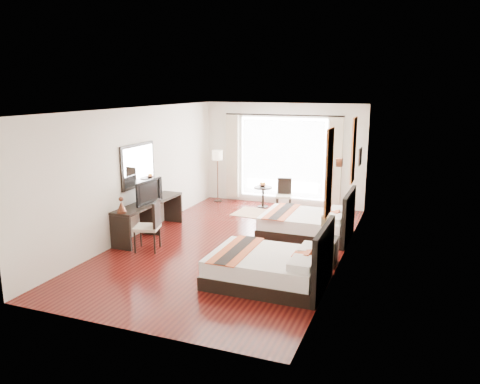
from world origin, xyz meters
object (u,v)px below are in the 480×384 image
(table_lamp, at_px, (328,223))
(fruit_bowl, at_px, (263,186))
(vase, at_px, (324,237))
(console_desk, at_px, (149,218))
(side_table, at_px, (263,197))
(window_chair, at_px, (284,201))
(television, at_px, (146,191))
(floor_lamp, at_px, (217,159))
(bed_far, at_px, (309,224))
(desk_chair, at_px, (148,235))
(nightstand, at_px, (325,251))
(bed_near, at_px, (271,267))

(table_lamp, bearing_deg, fruit_bowl, 124.75)
(vase, xyz_separation_m, console_desk, (-3.99, 0.50, -0.20))
(side_table, relative_size, window_chair, 0.66)
(vase, bearing_deg, television, 174.46)
(floor_lamp, bearing_deg, bed_far, -34.74)
(fruit_bowl, xyz_separation_m, window_chair, (0.66, -0.20, -0.33))
(desk_chair, bearing_deg, nightstand, 173.16)
(desk_chair, height_order, side_table, desk_chair)
(bed_far, height_order, table_lamp, bed_far)
(floor_lamp, xyz_separation_m, fruit_bowl, (1.39, -0.12, -0.64))
(console_desk, height_order, floor_lamp, floor_lamp)
(table_lamp, bearing_deg, console_desk, 176.12)
(bed_far, relative_size, side_table, 3.35)
(nightstand, relative_size, table_lamp, 1.28)
(floor_lamp, height_order, fruit_bowl, floor_lamp)
(vase, height_order, floor_lamp, floor_lamp)
(console_desk, xyz_separation_m, desk_chair, (0.53, -0.89, -0.07))
(nightstand, bearing_deg, fruit_bowl, 124.11)
(bed_far, height_order, side_table, bed_far)
(table_lamp, relative_size, television, 0.44)
(television, bearing_deg, console_desk, 13.43)
(console_desk, bearing_deg, fruit_bowl, 64.09)
(bed_near, relative_size, side_table, 3.39)
(vase, distance_m, floor_lamp, 5.46)
(bed_far, relative_size, console_desk, 0.87)
(bed_near, bearing_deg, nightstand, 61.00)
(console_desk, xyz_separation_m, window_chair, (2.23, 3.04, -0.12))
(floor_lamp, height_order, side_table, floor_lamp)
(table_lamp, distance_m, desk_chair, 3.56)
(console_desk, bearing_deg, bed_near, -25.09)
(nightstand, xyz_separation_m, window_chair, (-1.76, 3.38, 0.02))
(fruit_bowl, bearing_deg, desk_chair, -104.13)
(window_chair, bearing_deg, desk_chair, -34.04)
(fruit_bowl, distance_m, window_chair, 0.77)
(television, xyz_separation_m, floor_lamp, (0.17, 3.47, 0.23))
(vase, relative_size, fruit_bowl, 0.74)
(desk_chair, bearing_deg, bed_far, -159.50)
(console_desk, distance_m, floor_lamp, 3.47)
(television, height_order, floor_lamp, floor_lamp)
(window_chair, bearing_deg, vase, 15.71)
(table_lamp, xyz_separation_m, side_table, (-2.41, 3.47, -0.48))
(console_desk, xyz_separation_m, fruit_bowl, (1.57, 3.24, 0.22))
(nightstand, height_order, side_table, side_table)
(bed_near, height_order, desk_chair, bed_near)
(floor_lamp, bearing_deg, window_chair, -8.76)
(television, xyz_separation_m, window_chair, (2.21, 3.16, -0.75))
(nightstand, xyz_separation_m, desk_chair, (-3.47, -0.55, 0.07))
(bed_far, xyz_separation_m, table_lamp, (0.67, -1.44, 0.49))
(side_table, xyz_separation_m, window_chair, (0.63, -0.16, -0.02))
(vase, relative_size, window_chair, 0.17)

